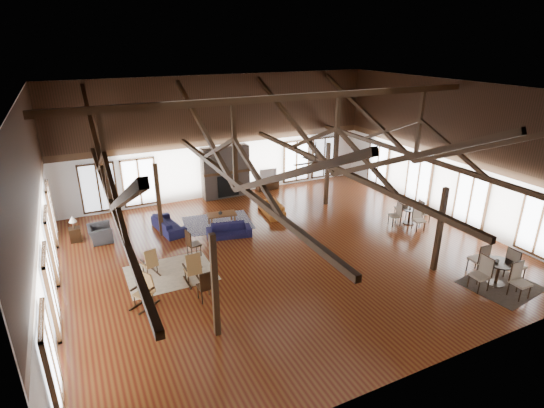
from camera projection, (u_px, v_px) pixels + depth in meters
name	position (u px, v px, depth m)	size (l,w,h in m)	color
floor	(287.00, 251.00, 16.25)	(16.00, 16.00, 0.00)	#603314
ceiling	(289.00, 90.00, 14.05)	(16.00, 14.00, 0.02)	black
wall_back	(222.00, 137.00, 21.01)	(16.00, 0.02, 6.00)	white
wall_front	(437.00, 264.00, 9.29)	(16.00, 0.02, 6.00)	white
wall_left	(36.00, 214.00, 11.91)	(0.02, 14.00, 6.00)	white
wall_right	(451.00, 152.00, 18.40)	(0.02, 14.00, 6.00)	white
roof_truss	(288.00, 148.00, 14.78)	(15.60, 14.07, 3.14)	black
post_grid	(287.00, 214.00, 15.70)	(8.16, 7.16, 3.05)	black
fireplace	(226.00, 172.00, 21.37)	(2.50, 0.69, 2.60)	brown
ceiling_fan	(315.00, 161.00, 14.25)	(1.60, 1.60, 0.75)	black
sofa_navy_front	(229.00, 230.00, 17.33)	(1.81, 0.71, 0.53)	#161336
sofa_navy_left	(168.00, 224.00, 17.82)	(0.79, 2.03, 0.59)	#141335
sofa_orange	(271.00, 208.00, 19.55)	(0.76, 1.93, 0.56)	#9E581E
coffee_table	(222.00, 215.00, 18.45)	(1.32, 0.79, 0.48)	brown
vase	(220.00, 212.00, 18.33)	(0.17, 0.17, 0.18)	#B2B2B2
armchair	(100.00, 233.00, 16.92)	(0.87, 1.00, 0.65)	#2A2A2C
side_table_lamp	(75.00, 232.00, 16.88)	(0.42, 0.42, 1.08)	black
rocking_chair_a	(151.00, 263.00, 14.43)	(0.60, 0.84, 0.99)	olive
rocking_chair_b	(193.00, 269.00, 13.91)	(0.50, 0.88, 1.12)	olive
rocking_chair_c	(145.00, 290.00, 12.81)	(0.95, 0.85, 1.10)	olive
side_chair_a	(191.00, 242.00, 15.58)	(0.52, 0.52, 1.06)	black
side_chair_b	(206.00, 284.00, 12.91)	(0.47, 0.47, 1.06)	black
cafe_table_near	(499.00, 269.00, 13.85)	(2.18, 2.18, 1.13)	black
cafe_table_far	(410.00, 213.00, 18.46)	(1.95, 1.95, 0.99)	black
cup_near	(497.00, 261.00, 13.74)	(0.11, 0.11, 0.09)	#B2B2B2
cup_far	(410.00, 207.00, 18.36)	(0.11, 0.11, 0.09)	#B2B2B2
tv_console	(267.00, 184.00, 22.76)	(1.20, 0.45, 0.60)	black
television	(267.00, 173.00, 22.55)	(0.94, 0.12, 0.54)	#B2B2B2
rug_tan	(171.00, 273.00, 14.69)	(2.90, 2.28, 0.01)	#CCB48E
rug_navy	(218.00, 223.00, 18.70)	(2.90, 2.17, 0.01)	#181843
rug_dark	(500.00, 285.00, 13.98)	(2.17, 1.97, 0.01)	black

